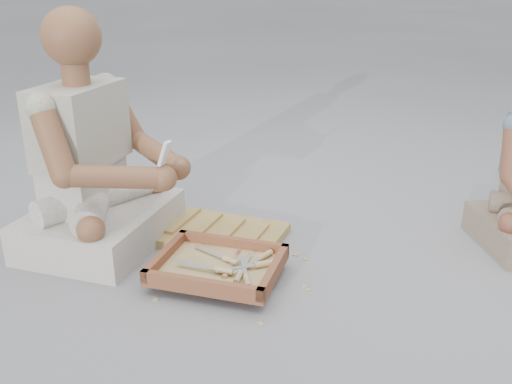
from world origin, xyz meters
The scene contains 29 objects.
ground centered at (0.00, 0.00, 0.00)m, with size 60.00×60.00×0.00m, color gray.
carved_panel centered at (-0.31, 0.24, 0.02)m, with size 0.55×0.37×0.04m, color olive.
tool_tray centered at (-0.11, -0.06, 0.06)m, with size 0.52×0.45×0.06m.
chisel_0 centered at (0.04, -0.10, 0.07)m, with size 0.15×0.19×0.02m.
chisel_1 centered at (-0.07, -0.09, 0.06)m, with size 0.22×0.03×0.02m.
chisel_2 centered at (0.03, 0.00, 0.07)m, with size 0.16×0.17×0.02m.
chisel_3 centered at (-0.11, -0.01, 0.07)m, with size 0.22×0.06×0.02m.
chisel_4 centered at (0.01, 0.06, 0.07)m, with size 0.06×0.22×0.02m.
chisel_5 centered at (0.00, -0.09, 0.07)m, with size 0.08×0.22×0.02m.
chisel_6 centered at (-0.08, -0.11, 0.08)m, with size 0.22×0.05×0.02m.
chisel_7 centered at (-0.06, -0.07, 0.06)m, with size 0.08×0.22×0.02m.
wood_chip_0 centered at (0.01, 0.00, 0.00)m, with size 0.02×0.01×0.00m, color tan.
wood_chip_1 centered at (0.19, 0.05, 0.00)m, with size 0.02×0.01×0.00m, color tan.
wood_chip_2 centered at (-0.28, 0.25, 0.00)m, with size 0.02×0.01×0.00m, color tan.
wood_chip_3 centered at (0.00, 0.27, 0.00)m, with size 0.02×0.01×0.00m, color tan.
wood_chip_4 centered at (-0.04, 0.05, 0.00)m, with size 0.02×0.01×0.00m, color tan.
wood_chip_5 centered at (-0.41, 0.32, 0.00)m, with size 0.02×0.01×0.00m, color tan.
wood_chip_6 centered at (0.21, 0.04, 0.00)m, with size 0.02×0.01×0.00m, color tan.
wood_chip_7 centered at (-0.12, 0.07, 0.00)m, with size 0.02×0.01×0.00m, color tan.
wood_chip_8 centered at (-0.12, 0.12, 0.00)m, with size 0.02×0.01×0.00m, color tan.
wood_chip_9 centered at (-0.23, -0.28, 0.00)m, with size 0.02×0.01×0.00m, color tan.
wood_chip_10 centered at (0.06, 0.26, 0.00)m, with size 0.02×0.01×0.00m, color tan.
wood_chip_11 centered at (0.05, -0.06, 0.00)m, with size 0.02×0.01×0.00m, color tan.
wood_chip_12 centered at (-0.11, 0.05, 0.00)m, with size 0.02×0.01×0.00m, color tan.
wood_chip_13 centered at (0.11, 0.25, 0.00)m, with size 0.02×0.01×0.00m, color tan.
wood_chip_14 centered at (0.16, -0.23, 0.00)m, with size 0.02×0.01×0.00m, color tan.
wood_chip_15 centered at (-0.46, 0.13, 0.00)m, with size 0.02×0.01×0.00m, color tan.
craftsman centered at (-0.72, -0.03, 0.33)m, with size 0.70×0.70×0.96m.
mobile_phone centered at (-0.36, -0.03, 0.45)m, with size 0.05×0.05×0.10m.
Camera 1 is at (0.92, -1.62, 1.09)m, focal length 40.00 mm.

